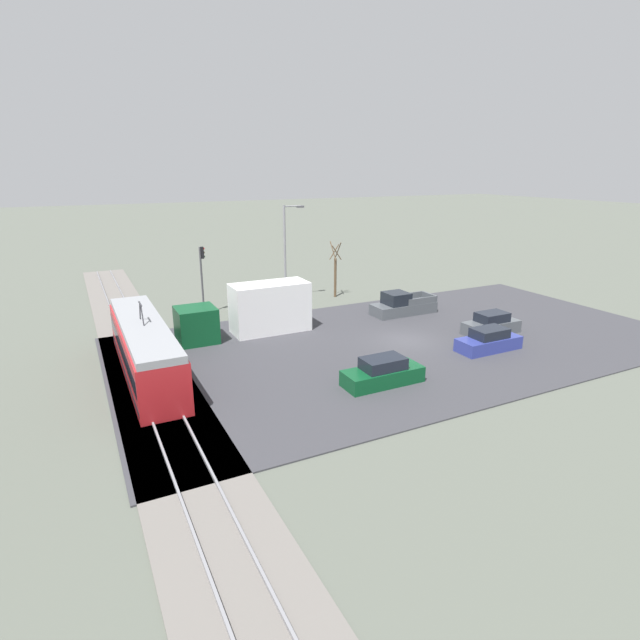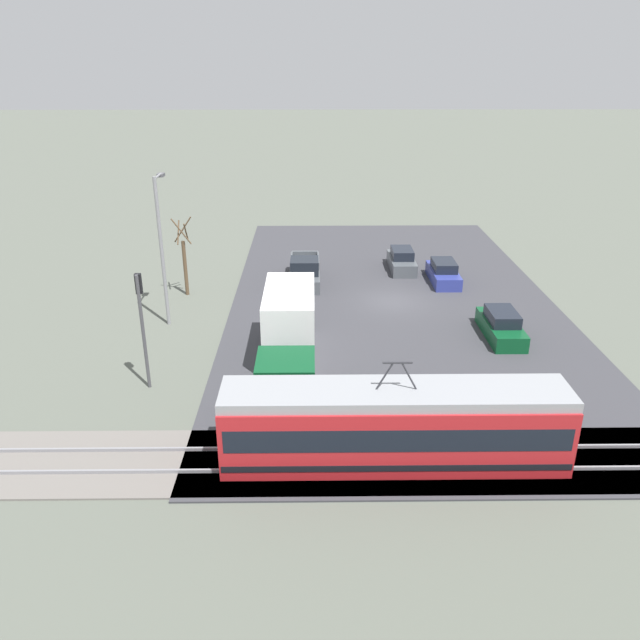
# 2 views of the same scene
# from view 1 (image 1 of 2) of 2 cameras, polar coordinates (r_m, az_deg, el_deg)

# --- Properties ---
(ground_plane) EXTENTS (320.00, 320.00, 0.00)m
(ground_plane) POSITION_cam_1_polar(r_m,az_deg,el_deg) (35.76, 9.78, -2.45)
(ground_plane) COLOR #565B51
(road_surface) EXTENTS (20.66, 39.24, 0.08)m
(road_surface) POSITION_cam_1_polar(r_m,az_deg,el_deg) (35.74, 9.78, -2.39)
(road_surface) COLOR #38383D
(road_surface) RESTS_ON ground
(rail_bed) EXTENTS (73.18, 4.40, 0.22)m
(rail_bed) POSITION_cam_1_polar(r_m,az_deg,el_deg) (29.56, -18.51, -7.25)
(rail_bed) COLOR slate
(rail_bed) RESTS_ON ground
(light_rail_tram) EXTENTS (13.18, 2.58, 4.30)m
(light_rail_tram) POSITION_cam_1_polar(r_m,az_deg,el_deg) (30.91, -19.37, -3.14)
(light_rail_tram) COLOR #B21E23
(light_rail_tram) RESTS_ON ground
(box_truck) EXTENTS (2.58, 9.64, 3.64)m
(box_truck) POSITION_cam_1_polar(r_m,az_deg,el_deg) (36.60, -7.66, 0.99)
(box_truck) COLOR #0C4723
(box_truck) RESTS_ON ground
(pickup_truck) EXTENTS (2.09, 5.50, 1.90)m
(pickup_truck) POSITION_cam_1_polar(r_m,az_deg,el_deg) (42.07, 9.39, 1.66)
(pickup_truck) COLOR #4C5156
(pickup_truck) RESTS_ON ground
(sedan_car_0) EXTENTS (1.76, 4.63, 1.56)m
(sedan_car_0) POSITION_cam_1_polar(r_m,az_deg,el_deg) (28.35, 7.18, -6.03)
(sedan_car_0) COLOR #0C4723
(sedan_car_0) RESTS_ON ground
(sedan_car_1) EXTENTS (1.76, 4.46, 1.51)m
(sedan_car_1) POSITION_cam_1_polar(r_m,az_deg,el_deg) (35.10, 18.72, -2.28)
(sedan_car_1) COLOR navy
(sedan_car_1) RESTS_ON ground
(sedan_car_2) EXTENTS (1.74, 4.32, 1.58)m
(sedan_car_2) POSITION_cam_1_polar(r_m,az_deg,el_deg) (38.69, 18.98, -0.51)
(sedan_car_2) COLOR #4C5156
(sedan_car_2) RESTS_ON ground
(traffic_light_pole) EXTENTS (0.28, 0.47, 5.69)m
(traffic_light_pole) POSITION_cam_1_polar(r_m,az_deg,el_deg) (41.89, -13.32, 5.39)
(traffic_light_pole) COLOR #47474C
(traffic_light_pole) RESTS_ON ground
(street_tree) EXTENTS (1.23, 1.02, 5.24)m
(street_tree) POSITION_cam_1_polar(r_m,az_deg,el_deg) (47.04, 1.76, 5.49)
(street_tree) COLOR brown
(street_tree) RESTS_ON ground
(street_lamp_near_crossing) EXTENTS (0.36, 1.95, 8.69)m
(street_lamp_near_crossing) POSITION_cam_1_polar(r_m,az_deg,el_deg) (44.69, -3.81, 8.23)
(street_lamp_near_crossing) COLOR gray
(street_lamp_near_crossing) RESTS_ON ground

